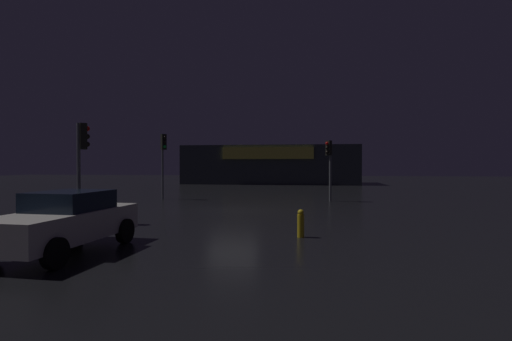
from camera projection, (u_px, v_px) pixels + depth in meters
ground_plane at (233, 210)px, 19.03m from camera, size 120.00×120.00×0.00m
store_building at (271, 165)px, 46.46m from camera, size 20.79×8.02×4.58m
traffic_signal_main at (329, 158)px, 23.59m from camera, size 0.42×0.42×3.82m
traffic_signal_opposite at (82, 151)px, 14.68m from camera, size 0.42×0.42×3.93m
traffic_signal_cross_left at (163, 151)px, 24.97m from camera, size 0.42×0.42×4.33m
car_near at (66, 221)px, 9.89m from camera, size 2.19×4.44×1.60m
fire_hydrant at (301, 223)px, 11.93m from camera, size 0.22×0.22×0.89m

